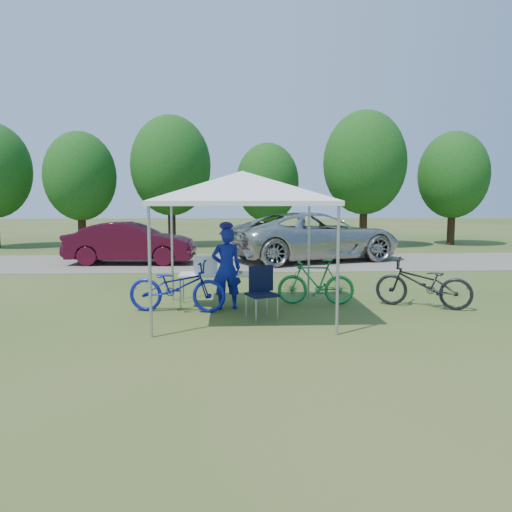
{
  "coord_description": "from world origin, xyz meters",
  "views": [
    {
      "loc": [
        -0.21,
        -9.37,
        2.2
      ],
      "look_at": [
        0.36,
        2.0,
        0.91
      ],
      "focal_mm": 35.0,
      "sensor_mm": 36.0,
      "label": 1
    }
  ],
  "objects_px": {
    "cyclist": "(226,268)",
    "minivan": "(315,236)",
    "folding_chair": "(261,287)",
    "cooler": "(206,265)",
    "bike_blue": "(177,286)",
    "folding_table": "(219,275)",
    "bike_green": "(316,282)",
    "bike_dark": "(423,283)",
    "sedan": "(131,243)"
  },
  "relations": [
    {
      "from": "cyclist",
      "to": "minivan",
      "type": "height_order",
      "value": "minivan"
    },
    {
      "from": "folding_chair",
      "to": "cooler",
      "type": "xyz_separation_m",
      "value": [
        -1.09,
        1.12,
        0.29
      ]
    },
    {
      "from": "cyclist",
      "to": "bike_blue",
      "type": "xyz_separation_m",
      "value": [
        -0.97,
        -0.22,
        -0.32
      ]
    },
    {
      "from": "folding_table",
      "to": "bike_blue",
      "type": "bearing_deg",
      "value": -146.59
    },
    {
      "from": "folding_chair",
      "to": "cyclist",
      "type": "xyz_separation_m",
      "value": [
        -0.66,
        0.8,
        0.25
      ]
    },
    {
      "from": "folding_table",
      "to": "bike_green",
      "type": "bearing_deg",
      "value": 0.8
    },
    {
      "from": "minivan",
      "to": "cooler",
      "type": "bearing_deg",
      "value": 135.87
    },
    {
      "from": "folding_chair",
      "to": "cooler",
      "type": "relative_size",
      "value": 1.95
    },
    {
      "from": "cooler",
      "to": "minivan",
      "type": "bearing_deg",
      "value": 64.69
    },
    {
      "from": "bike_blue",
      "to": "cyclist",
      "type": "bearing_deg",
      "value": -68.35
    },
    {
      "from": "folding_table",
      "to": "minivan",
      "type": "xyz_separation_m",
      "value": [
        3.26,
        7.49,
        0.25
      ]
    },
    {
      "from": "bike_blue",
      "to": "minivan",
      "type": "relative_size",
      "value": 0.31
    },
    {
      "from": "cyclist",
      "to": "bike_blue",
      "type": "relative_size",
      "value": 0.86
    },
    {
      "from": "cooler",
      "to": "bike_dark",
      "type": "distance_m",
      "value": 4.47
    },
    {
      "from": "bike_dark",
      "to": "cyclist",
      "type": "bearing_deg",
      "value": -64.3
    },
    {
      "from": "folding_table",
      "to": "bike_green",
      "type": "relative_size",
      "value": 1.03
    },
    {
      "from": "bike_dark",
      "to": "cooler",
      "type": "bearing_deg",
      "value": -68.31
    },
    {
      "from": "bike_blue",
      "to": "minivan",
      "type": "height_order",
      "value": "minivan"
    },
    {
      "from": "minivan",
      "to": "sedan",
      "type": "xyz_separation_m",
      "value": [
        -6.44,
        -0.62,
        -0.16
      ]
    },
    {
      "from": "folding_chair",
      "to": "cyclist",
      "type": "bearing_deg",
      "value": 107.46
    },
    {
      "from": "bike_blue",
      "to": "bike_green",
      "type": "height_order",
      "value": "bike_blue"
    },
    {
      "from": "cooler",
      "to": "cyclist",
      "type": "xyz_separation_m",
      "value": [
        0.43,
        -0.32,
        -0.04
      ]
    },
    {
      "from": "bike_green",
      "to": "bike_dark",
      "type": "xyz_separation_m",
      "value": [
        2.13,
        -0.43,
        0.02
      ]
    },
    {
      "from": "folding_chair",
      "to": "bike_blue",
      "type": "relative_size",
      "value": 0.5
    },
    {
      "from": "folding_chair",
      "to": "bike_dark",
      "type": "relative_size",
      "value": 0.51
    },
    {
      "from": "cooler",
      "to": "minivan",
      "type": "relative_size",
      "value": 0.08
    },
    {
      "from": "folding_chair",
      "to": "folding_table",
      "type": "bearing_deg",
      "value": 103.85
    },
    {
      "from": "folding_chair",
      "to": "minivan",
      "type": "xyz_separation_m",
      "value": [
        2.45,
        8.61,
        0.31
      ]
    },
    {
      "from": "folding_chair",
      "to": "cooler",
      "type": "height_order",
      "value": "cooler"
    },
    {
      "from": "folding_table",
      "to": "minivan",
      "type": "height_order",
      "value": "minivan"
    },
    {
      "from": "bike_blue",
      "to": "bike_dark",
      "type": "height_order",
      "value": "bike_blue"
    },
    {
      "from": "folding_table",
      "to": "sedan",
      "type": "height_order",
      "value": "sedan"
    },
    {
      "from": "cyclist",
      "to": "minivan",
      "type": "bearing_deg",
      "value": -120.84
    },
    {
      "from": "cooler",
      "to": "minivan",
      "type": "xyz_separation_m",
      "value": [
        3.54,
        7.49,
        0.03
      ]
    },
    {
      "from": "sedan",
      "to": "cooler",
      "type": "bearing_deg",
      "value": -154.63
    },
    {
      "from": "bike_green",
      "to": "folding_chair",
      "type": "bearing_deg",
      "value": -40.15
    },
    {
      "from": "cyclist",
      "to": "bike_green",
      "type": "xyz_separation_m",
      "value": [
        1.87,
        0.35,
        -0.34
      ]
    },
    {
      "from": "cooler",
      "to": "cyclist",
      "type": "distance_m",
      "value": 0.54
    },
    {
      "from": "bike_green",
      "to": "minivan",
      "type": "xyz_separation_m",
      "value": [
        1.24,
        7.46,
        0.4
      ]
    },
    {
      "from": "folding_chair",
      "to": "cooler",
      "type": "distance_m",
      "value": 1.58
    },
    {
      "from": "bike_green",
      "to": "cyclist",
      "type": "bearing_deg",
      "value": -72.82
    },
    {
      "from": "cyclist",
      "to": "bike_dark",
      "type": "distance_m",
      "value": 4.02
    },
    {
      "from": "folding_table",
      "to": "bike_blue",
      "type": "distance_m",
      "value": 0.98
    },
    {
      "from": "folding_table",
      "to": "cyclist",
      "type": "xyz_separation_m",
      "value": [
        0.15,
        -0.32,
        0.19
      ]
    },
    {
      "from": "bike_green",
      "to": "bike_dark",
      "type": "distance_m",
      "value": 2.17
    },
    {
      "from": "sedan",
      "to": "minivan",
      "type": "bearing_deg",
      "value": -81.98
    },
    {
      "from": "folding_chair",
      "to": "bike_blue",
      "type": "distance_m",
      "value": 1.72
    },
    {
      "from": "bike_blue",
      "to": "bike_dark",
      "type": "distance_m",
      "value": 4.97
    },
    {
      "from": "folding_chair",
      "to": "bike_dark",
      "type": "distance_m",
      "value": 3.42
    },
    {
      "from": "folding_table",
      "to": "sedan",
      "type": "distance_m",
      "value": 7.57
    }
  ]
}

